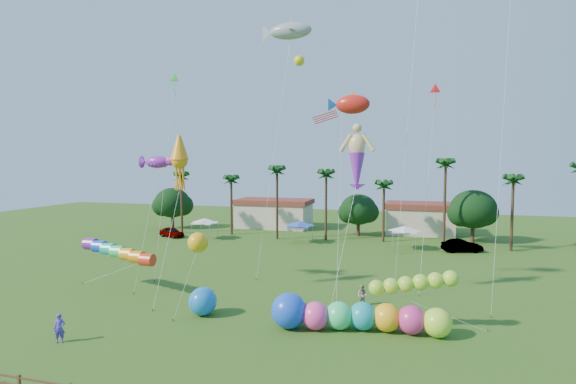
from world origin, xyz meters
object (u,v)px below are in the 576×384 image
(spectator_a, at_px, (59,328))
(caterpillar_inflatable, at_px, (352,316))
(blue_ball, at_px, (203,301))
(car_b, at_px, (462,246))
(spectator_b, at_px, (362,295))
(car_a, at_px, (172,232))

(spectator_a, relative_size, caterpillar_inflatable, 0.15)
(spectator_a, distance_m, caterpillar_inflatable, 18.70)
(caterpillar_inflatable, height_order, blue_ball, caterpillar_inflatable)
(car_b, height_order, blue_ball, blue_ball)
(car_b, height_order, spectator_b, spectator_b)
(spectator_b, bearing_deg, car_a, 168.05)
(spectator_b, relative_size, blue_ball, 0.80)
(blue_ball, bearing_deg, spectator_a, -132.07)
(car_a, xyz_separation_m, spectator_b, (31.07, -24.12, 0.09))
(blue_ball, bearing_deg, car_b, 55.35)
(spectator_a, bearing_deg, blue_ball, 18.44)
(car_b, bearing_deg, spectator_a, 127.26)
(spectator_b, bearing_deg, spectator_a, -118.54)
(car_a, xyz_separation_m, car_b, (40.59, 0.19, 0.05))
(car_b, distance_m, spectator_b, 26.11)
(blue_ball, bearing_deg, car_a, 124.15)
(spectator_a, distance_m, spectator_b, 21.35)
(car_b, bearing_deg, spectator_b, 142.07)
(spectator_b, xyz_separation_m, caterpillar_inflatable, (-0.02, -5.42, 0.18))
(car_a, relative_size, caterpillar_inflatable, 0.36)
(spectator_b, height_order, caterpillar_inflatable, caterpillar_inflatable)
(car_b, relative_size, spectator_b, 2.88)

